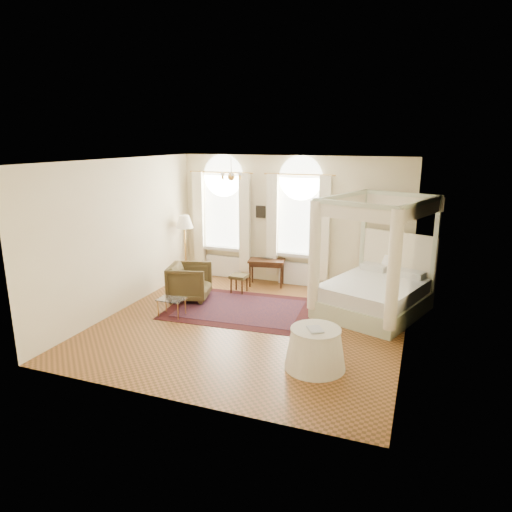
{
  "coord_description": "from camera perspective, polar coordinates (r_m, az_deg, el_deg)",
  "views": [
    {
      "loc": [
        3.16,
        -8.11,
        3.69
      ],
      "look_at": [
        -0.02,
        0.4,
        1.36
      ],
      "focal_mm": 32.0,
      "sensor_mm": 36.0,
      "label": 1
    }
  ],
  "objects": [
    {
      "name": "room_walls",
      "position": [
        8.87,
        -0.79,
        3.29
      ],
      "size": [
        6.0,
        6.0,
        6.0
      ],
      "color": "#FFF0C2",
      "rests_on": "ground"
    },
    {
      "name": "wall_pictures",
      "position": [
        11.63,
        4.95,
        5.47
      ],
      "size": [
        2.54,
        0.03,
        0.39
      ],
      "color": "black",
      "rests_on": "room_walls"
    },
    {
      "name": "side_table",
      "position": [
        7.73,
        7.41,
        -11.39
      ],
      "size": [
        1.02,
        1.02,
        0.69
      ],
      "color": "white",
      "rests_on": "ground"
    },
    {
      "name": "laptop",
      "position": [
        11.8,
        1.42,
        -0.28
      ],
      "size": [
        0.33,
        0.22,
        0.02
      ],
      "primitive_type": "imported",
      "rotation": [
        0.0,
        0.0,
        3.21
      ],
      "color": "black",
      "rests_on": "writing_desk"
    },
    {
      "name": "nightstand_lamp",
      "position": [
        11.14,
        16.15,
        -0.55
      ],
      "size": [
        0.28,
        0.28,
        0.4
      ],
      "color": "#BE8C3F",
      "rests_on": "nightstand"
    },
    {
      "name": "chandelier",
      "position": [
        10.18,
        -3.11,
        9.98
      ],
      "size": [
        0.51,
        0.45,
        0.5
      ],
      "color": "#BE8C3F",
      "rests_on": "room_walls"
    },
    {
      "name": "coffee_table",
      "position": [
        9.95,
        -10.52,
        -5.48
      ],
      "size": [
        0.56,
        0.39,
        0.38
      ],
      "color": "white",
      "rests_on": "ground"
    },
    {
      "name": "oriental_rug",
      "position": [
        10.29,
        -1.98,
        -6.56
      ],
      "size": [
        3.29,
        2.47,
        0.01
      ],
      "color": "#3D0E0E",
      "rests_on": "ground"
    },
    {
      "name": "ground",
      "position": [
        9.45,
        -0.75,
        -8.57
      ],
      "size": [
        6.0,
        6.0,
        0.0
      ],
      "primitive_type": "plane",
      "color": "brown",
      "rests_on": "ground"
    },
    {
      "name": "canopy_bed",
      "position": [
        10.18,
        14.5,
        -3.87
      ],
      "size": [
        2.55,
        2.82,
        2.54
      ],
      "color": "beige",
      "rests_on": "ground"
    },
    {
      "name": "window_left",
      "position": [
        12.29,
        -4.19,
        4.06
      ],
      "size": [
        1.62,
        0.27,
        3.29
      ],
      "color": "white",
      "rests_on": "room_walls"
    },
    {
      "name": "window_right",
      "position": [
        11.58,
        5.32,
        3.39
      ],
      "size": [
        1.62,
        0.27,
        3.29
      ],
      "color": "white",
      "rests_on": "room_walls"
    },
    {
      "name": "armchair",
      "position": [
        10.87,
        -8.29,
        -3.22
      ],
      "size": [
        1.13,
        1.11,
        0.85
      ],
      "primitive_type": "imported",
      "rotation": [
        0.0,
        0.0,
        1.82
      ],
      "color": "#43361C",
      "rests_on": "ground"
    },
    {
      "name": "stool",
      "position": [
        11.25,
        -2.14,
        -2.72
      ],
      "size": [
        0.41,
        0.41,
        0.45
      ],
      "color": "#4C3D20",
      "rests_on": "ground"
    },
    {
      "name": "book",
      "position": [
        7.49,
        6.58,
        -9.16
      ],
      "size": [
        0.34,
        0.37,
        0.03
      ],
      "primitive_type": "imported",
      "rotation": [
        0.0,
        0.0,
        0.55
      ],
      "color": "black",
      "rests_on": "side_table"
    },
    {
      "name": "writing_desk",
      "position": [
        11.71,
        1.32,
        -0.95
      ],
      "size": [
        0.99,
        0.64,
        0.69
      ],
      "color": "#391C0F",
      "rests_on": "ground"
    },
    {
      "name": "nightstand",
      "position": [
        11.34,
        16.07,
        -3.42
      ],
      "size": [
        0.58,
        0.55,
        0.66
      ],
      "primitive_type": "cube",
      "rotation": [
        0.0,
        0.0,
        0.37
      ],
      "color": "#391C0F",
      "rests_on": "ground"
    },
    {
      "name": "floor_lamp",
      "position": [
        12.08,
        -8.93,
        3.83
      ],
      "size": [
        0.45,
        0.45,
        1.76
      ],
      "color": "#BE8C3F",
      "rests_on": "ground"
    }
  ]
}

